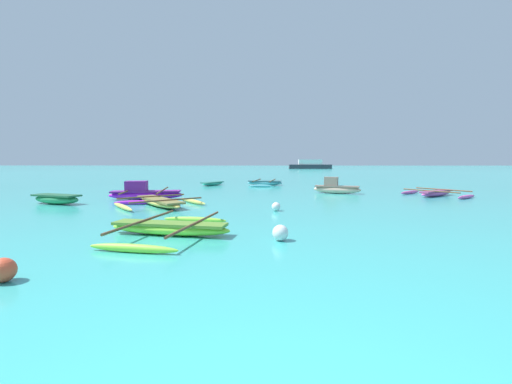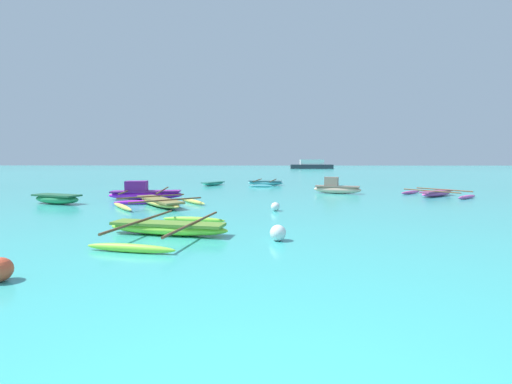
# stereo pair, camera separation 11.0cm
# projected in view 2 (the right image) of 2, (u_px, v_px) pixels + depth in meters

# --- Properties ---
(moored_boat_0) EXTENTS (2.90, 1.55, 1.01)m
(moored_boat_0) POSITION_uv_depth(u_px,v_px,m) (336.00, 188.00, 21.04)
(moored_boat_0) COLOR #E5B195
(moored_boat_0) RESTS_ON ground_plane
(moored_boat_1) EXTENTS (3.60, 3.87, 0.38)m
(moored_boat_1) POSITION_uv_depth(u_px,v_px,m) (437.00, 193.00, 19.48)
(moored_boat_1) COLOR #D555A9
(moored_boat_1) RESTS_ON ground_plane
(moored_boat_2) EXTENTS (3.54, 4.26, 0.40)m
(moored_boat_2) POSITION_uv_depth(u_px,v_px,m) (168.00, 228.00, 9.50)
(moored_boat_2) COLOR #96E73E
(moored_boat_2) RESTS_ON ground_plane
(moored_boat_3) EXTENTS (2.70, 1.62, 0.45)m
(moored_boat_3) POSITION_uv_depth(u_px,v_px,m) (57.00, 199.00, 16.13)
(moored_boat_3) COLOR #299053
(moored_boat_3) RESTS_ON ground_plane
(moored_boat_4) EXTENTS (2.96, 4.40, 0.44)m
(moored_boat_4) POSITION_uv_depth(u_px,v_px,m) (265.00, 183.00, 27.89)
(moored_boat_4) COLOR #5AB4C3
(moored_boat_4) RESTS_ON ground_plane
(moored_boat_5) EXTENTS (1.86, 2.40, 0.29)m
(moored_boat_5) POSITION_uv_depth(u_px,v_px,m) (213.00, 183.00, 27.70)
(moored_boat_5) COLOR #31B99A
(moored_boat_5) RESTS_ON ground_plane
(moored_boat_6) EXTENTS (3.88, 4.44, 0.98)m
(moored_boat_6) POSITION_uv_depth(u_px,v_px,m) (145.00, 193.00, 17.89)
(moored_boat_6) COLOR #BD22E1
(moored_boat_6) RESTS_ON ground_plane
(moored_boat_7) EXTENTS (4.31, 4.16, 0.39)m
(moored_boat_7) POSITION_uv_depth(u_px,v_px,m) (159.00, 202.00, 15.42)
(moored_boat_7) COLOR #D2BF55
(moored_boat_7) RESTS_ON ground_plane
(mooring_buoy_0) EXTENTS (0.35, 0.35, 0.35)m
(mooring_buoy_0) POSITION_uv_depth(u_px,v_px,m) (275.00, 207.00, 13.91)
(mooring_buoy_0) COLOR white
(mooring_buoy_0) RESTS_ON ground_plane
(mooring_buoy_1) EXTENTS (0.42, 0.42, 0.42)m
(mooring_buoy_1) POSITION_uv_depth(u_px,v_px,m) (278.00, 233.00, 8.79)
(mooring_buoy_1) COLOR white
(mooring_buoy_1) RESTS_ON ground_plane
(mooring_buoy_2) EXTENTS (0.42, 0.42, 0.42)m
(mooring_buoy_2) POSITION_uv_depth(u_px,v_px,m) (0.00, 270.00, 5.84)
(mooring_buoy_2) COLOR #E54C2D
(mooring_buoy_2) RESTS_ON ground_plane
(distant_ferry) EXTENTS (9.61, 2.11, 2.11)m
(distant_ferry) POSITION_uv_depth(u_px,v_px,m) (312.00, 165.00, 78.16)
(distant_ferry) COLOR #2D333D
(distant_ferry) RESTS_ON ground_plane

